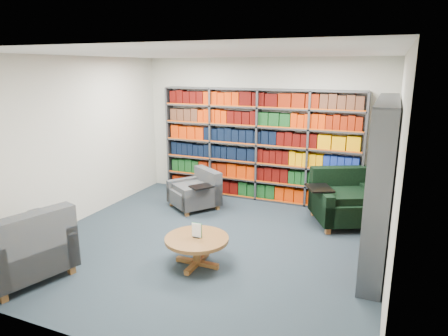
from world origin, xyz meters
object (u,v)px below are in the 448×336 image
at_px(chair_teal_left, 198,193).
at_px(chair_green_right, 343,201).
at_px(chair_teal_front, 24,251).
at_px(coffee_table, 197,243).

distance_m(chair_teal_left, chair_green_right, 2.66).
bearing_deg(chair_teal_front, chair_green_right, 45.76).
distance_m(chair_green_right, chair_teal_front, 4.96).
xyz_separation_m(chair_green_right, chair_teal_front, (-3.46, -3.55, 0.01)).
bearing_deg(coffee_table, chair_teal_left, 116.30).
bearing_deg(chair_green_right, coffee_table, -123.78).
xyz_separation_m(chair_teal_front, coffee_table, (1.85, 1.15, -0.06)).
xyz_separation_m(chair_green_right, coffee_table, (-1.61, -2.40, -0.04)).
bearing_deg(coffee_table, chair_green_right, 56.22).
height_order(chair_green_right, coffee_table, chair_green_right).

